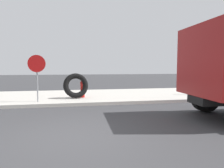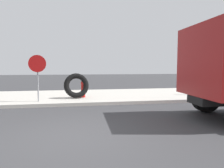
# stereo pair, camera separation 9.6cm
# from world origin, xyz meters

# --- Properties ---
(ground_plane) EXTENTS (80.00, 80.00, 0.00)m
(ground_plane) POSITION_xyz_m (0.00, 0.00, 0.00)
(ground_plane) COLOR #38383A
(sidewalk_curb) EXTENTS (36.00, 5.00, 0.15)m
(sidewalk_curb) POSITION_xyz_m (0.00, 6.50, 0.07)
(sidewalk_curb) COLOR #BCB7AD
(sidewalk_curb) RESTS_ON ground
(fire_hydrant) EXTENTS (0.24, 0.54, 0.86)m
(fire_hydrant) POSITION_xyz_m (0.42, 5.58, 0.61)
(fire_hydrant) COLOR red
(fire_hydrant) RESTS_ON sidewalk_curb
(loose_tire) EXTENTS (1.28, 0.64, 1.26)m
(loose_tire) POSITION_xyz_m (0.09, 5.37, 0.78)
(loose_tire) COLOR black
(loose_tire) RESTS_ON sidewalk_curb
(stop_sign) EXTENTS (0.76, 0.08, 2.08)m
(stop_sign) POSITION_xyz_m (-1.60, 4.62, 1.59)
(stop_sign) COLOR gray
(stop_sign) RESTS_ON sidewalk_curb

